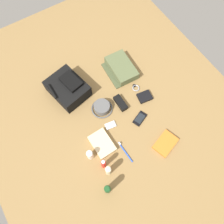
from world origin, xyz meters
TOP-DOWN VIEW (x-y plane):
  - ground_plane at (0.00, 0.00)m, footprint 2.64×2.02m
  - backpack at (0.36, 0.20)m, footprint 0.36×0.31m
  - toiletry_pouch at (0.31, -0.29)m, footprint 0.30×0.24m
  - bucket_hat at (0.08, 0.04)m, footprint 0.17×0.17m
  - shampoo_bottle at (-0.47, 0.33)m, footprint 0.04×0.04m
  - lotion_bottle at (-0.37, 0.26)m, footprint 0.04×0.04m
  - sunscreen_spray at (-0.32, 0.27)m, footprint 0.03×0.03m
  - toothpaste_tube at (-0.21, 0.32)m, footprint 0.05×0.05m
  - paperback_novel at (-0.42, -0.21)m, footprint 0.17×0.21m
  - cell_phone at (-0.15, -0.16)m, footprint 0.10×0.14m
  - media_player at (-0.08, 0.06)m, footprint 0.06×0.09m
  - wristwatch at (0.09, -0.30)m, footprint 0.07×0.06m
  - toothbrush at (-0.31, 0.08)m, footprint 0.18×0.02m
  - wallet at (-0.02, -0.31)m, footprint 0.11×0.12m
  - folded_towel at (-0.17, 0.20)m, footprint 0.20×0.14m
  - sunglasses_case at (0.04, -0.11)m, footprint 0.14×0.06m

SIDE VIEW (x-z plane):
  - ground_plane at x=0.00m, z-range -0.02..0.00m
  - media_player at x=-0.08m, z-range 0.00..0.01m
  - wristwatch at x=0.09m, z-range 0.00..0.01m
  - cell_phone at x=-0.15m, z-range 0.00..0.01m
  - toothbrush at x=-0.31m, z-range 0.00..0.02m
  - paperback_novel at x=-0.42m, z-range 0.00..0.02m
  - wallet at x=-0.02m, z-range 0.00..0.02m
  - folded_towel at x=-0.17m, z-range 0.00..0.04m
  - sunglasses_case at x=0.04m, z-range 0.00..0.04m
  - bucket_hat at x=0.08m, z-range 0.00..0.06m
  - toiletry_pouch at x=0.31m, z-range 0.00..0.07m
  - toothpaste_tube at x=-0.21m, z-range 0.00..0.12m
  - backpack at x=0.36m, z-range -0.01..0.14m
  - lotion_bottle at x=-0.37m, z-range 0.00..0.15m
  - sunscreen_spray at x=-0.32m, z-range 0.00..0.15m
  - shampoo_bottle at x=-0.47m, z-range 0.00..0.17m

